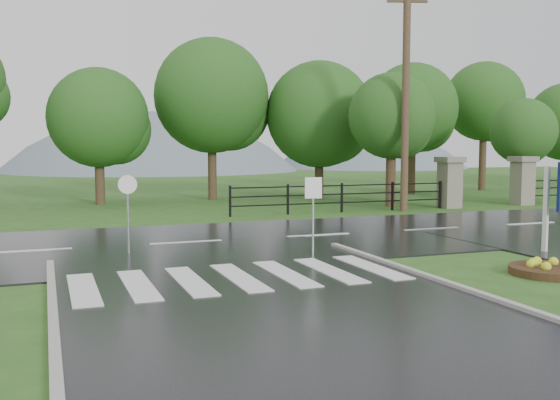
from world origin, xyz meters
name	(u,v)px	position (x,y,z in m)	size (l,w,h in m)	color
ground	(354,358)	(0.00, 0.00, 0.00)	(120.00, 120.00, 0.00)	#2A561C
main_road	(186,244)	(0.00, 10.00, 0.00)	(90.00, 8.00, 0.04)	black
crosswalk	(239,277)	(0.00, 5.00, 0.06)	(6.50, 2.80, 0.02)	silver
pillar_west	(450,181)	(13.00, 16.00, 1.18)	(1.00, 1.00, 2.24)	gray
pillar_east	(523,179)	(17.00, 16.00, 1.18)	(1.00, 1.00, 2.24)	gray
fence_west	(342,195)	(7.75, 16.00, 0.72)	(9.58, 0.08, 1.20)	black
hills	(116,307)	(3.49, 65.00, -15.54)	(102.00, 48.00, 48.00)	slate
treeline	(146,201)	(1.00, 24.00, 0.00)	(83.20, 5.20, 10.00)	#1F4F18
flower_bed	(550,269)	(6.26, 3.20, 0.12)	(1.66, 1.66, 0.33)	#332111
reg_sign_small	(313,199)	(2.59, 7.18, 1.39)	(0.42, 0.10, 1.93)	#939399
reg_sign_round	(128,204)	(-1.71, 8.72, 1.28)	(0.46, 0.08, 1.99)	#939399
utility_pole_east	(406,97)	(10.38, 15.50, 4.72)	(1.60, 0.61, 9.29)	#473523
entrance_tree_left	(392,116)	(10.92, 17.50, 4.03)	(3.84, 3.84, 5.98)	#3D2B1C
entrance_tree_right	(523,132)	(18.30, 17.50, 3.41)	(3.19, 3.19, 5.04)	#3D2B1C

